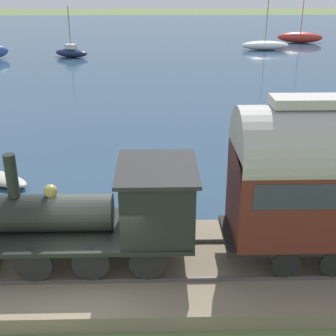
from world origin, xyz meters
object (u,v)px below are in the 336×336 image
object	(u,v)px
sailboat_navy	(71,52)
sailboat_red	(300,37)
sailboat_white	(265,45)
steam_locomotive	(116,209)

from	to	relation	value
sailboat_navy	sailboat_red	bearing A→B (deg)	-49.05
sailboat_white	sailboat_red	distance (m)	7.46
steam_locomotive	sailboat_navy	world-z (taller)	sailboat_navy
steam_locomotive	sailboat_white	world-z (taller)	sailboat_white
steam_locomotive	sailboat_white	size ratio (longest dim) A/B	1.08
sailboat_navy	sailboat_red	distance (m)	27.02
sailboat_white	sailboat_navy	bearing A→B (deg)	101.85
steam_locomotive	sailboat_white	distance (m)	42.05
sailboat_navy	sailboat_red	size ratio (longest dim) A/B	0.87
steam_locomotive	sailboat_red	bearing A→B (deg)	-21.82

